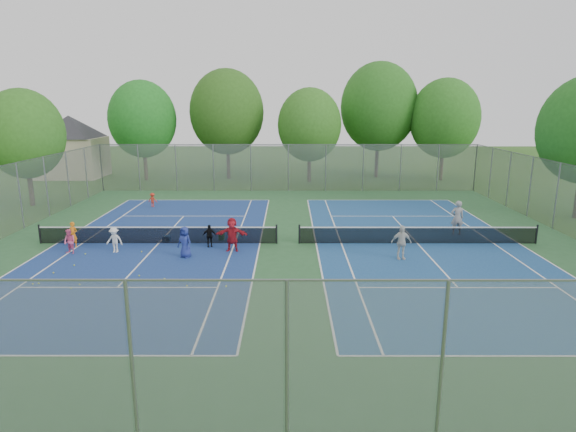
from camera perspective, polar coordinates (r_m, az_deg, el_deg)
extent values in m
plane|color=#2C571B|center=(26.02, 0.00, -3.29)|extent=(120.00, 120.00, 0.00)
cube|color=#2B5B31|center=(26.02, 0.00, -3.28)|extent=(32.00, 32.00, 0.01)
cube|color=navy|center=(26.95, -15.08, -3.14)|extent=(10.97, 23.77, 0.01)
cube|color=navy|center=(26.93, 15.08, -3.15)|extent=(10.97, 23.77, 0.01)
cube|color=black|center=(26.84, -15.14, -2.24)|extent=(12.87, 0.10, 0.91)
cube|color=black|center=(26.82, 15.14, -2.25)|extent=(12.87, 0.10, 0.91)
cube|color=gray|center=(41.30, 0.03, 5.72)|extent=(32.00, 0.10, 4.00)
cube|color=gray|center=(10.45, -0.14, -17.91)|extent=(32.00, 0.10, 4.00)
cube|color=#B7A88C|center=(53.95, -24.19, 6.34)|extent=(6.00, 5.00, 4.00)
pyramid|color=#2D2D33|center=(53.69, -24.62, 10.79)|extent=(11.03, 11.03, 2.20)
cylinder|color=#443326|center=(49.32, -16.55, 6.12)|extent=(0.36, 0.36, 3.50)
ellipsoid|color=#1F6C1F|center=(49.02, -16.87, 10.93)|extent=(6.40, 6.40, 7.36)
cylinder|color=#443326|center=(48.63, -7.10, 6.68)|extent=(0.36, 0.36, 3.85)
ellipsoid|color=#2B5719|center=(48.33, -7.26, 12.13)|extent=(7.20, 7.20, 8.28)
cylinder|color=#443326|center=(46.36, 2.52, 6.01)|extent=(0.36, 0.36, 3.15)
ellipsoid|color=#30671D|center=(46.03, 2.57, 10.74)|extent=(6.00, 6.00, 6.90)
cylinder|color=#443326|center=(50.04, 10.48, 6.94)|extent=(0.36, 0.36, 4.20)
ellipsoid|color=#265F1B|center=(49.76, 10.72, 12.61)|extent=(7.60, 7.60, 8.74)
cylinder|color=#443326|center=(49.60, 17.74, 6.07)|extent=(0.36, 0.36, 3.50)
ellipsoid|color=#29651D|center=(49.29, 18.09, 10.95)|extent=(6.60, 6.60, 7.59)
cylinder|color=#443326|center=(40.22, -28.22, 3.33)|extent=(0.36, 0.36, 3.15)
ellipsoid|color=#2D631C|center=(39.85, -28.80, 8.53)|extent=(5.60, 5.60, 6.44)
cube|color=blue|center=(27.13, -14.18, -2.64)|extent=(0.41, 0.41, 0.34)
cube|color=#268E3B|center=(26.87, -7.89, -2.28)|extent=(0.30, 0.30, 0.54)
imported|color=orange|center=(27.69, -24.12, -2.01)|extent=(0.55, 0.41, 1.35)
imported|color=#EB5B8D|center=(26.50, -24.46, -2.79)|extent=(0.76, 0.69, 1.27)
imported|color=silver|center=(25.86, -19.88, -2.70)|extent=(0.90, 0.60, 1.31)
imported|color=black|center=(25.62, -9.31, -2.33)|extent=(0.76, 0.46, 1.21)
imported|color=navy|center=(24.08, -12.13, -3.04)|extent=(0.89, 0.77, 1.55)
imported|color=#AB1824|center=(24.66, -6.65, -2.20)|extent=(1.65, 0.63, 1.75)
imported|color=red|center=(36.43, -15.75, 1.85)|extent=(0.73, 0.51, 1.04)
imported|color=gray|center=(29.18, 19.41, -0.20)|extent=(0.76, 0.52, 2.00)
imported|color=silver|center=(23.88, 13.27, -3.07)|extent=(1.01, 0.47, 1.69)
sphere|color=#C8EB36|center=(22.83, -27.43, -7.15)|extent=(0.07, 0.07, 0.07)
sphere|color=gold|center=(25.58, -16.96, -4.11)|extent=(0.07, 0.07, 0.07)
sphere|color=yellow|center=(22.91, -28.00, -7.15)|extent=(0.07, 0.07, 0.07)
sphere|color=#ADCA2F|center=(24.58, -24.00, -5.40)|extent=(0.07, 0.07, 0.07)
sphere|color=#D7F438|center=(20.18, -7.35, -8.30)|extent=(0.07, 0.07, 0.07)
sphere|color=#B9D932|center=(26.16, -22.89, -4.20)|extent=(0.07, 0.07, 0.07)
sphere|color=yellow|center=(23.93, -26.04, -6.10)|extent=(0.07, 0.07, 0.07)
sphere|color=#B5DB33|center=(21.70, -24.32, -7.85)|extent=(0.07, 0.07, 0.07)
sphere|color=#C6DA32|center=(21.48, -14.42, -7.27)|extent=(0.07, 0.07, 0.07)
sphere|color=#CEDC33|center=(20.50, -11.89, -8.14)|extent=(0.07, 0.07, 0.07)
sphere|color=#B0C42D|center=(22.16, -17.22, -6.82)|extent=(0.07, 0.07, 0.07)
sphere|color=yellow|center=(21.99, -23.45, -7.50)|extent=(0.07, 0.07, 0.07)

